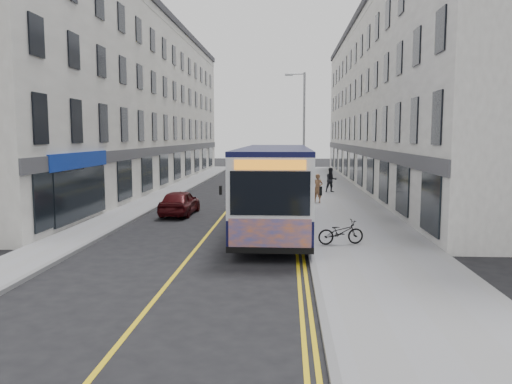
# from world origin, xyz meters

# --- Properties ---
(ground) EXTENTS (140.00, 140.00, 0.00)m
(ground) POSITION_xyz_m (0.00, 0.00, 0.00)
(ground) COLOR black
(ground) RESTS_ON ground
(pavement_east) EXTENTS (4.50, 64.00, 0.12)m
(pavement_east) POSITION_xyz_m (6.25, 12.00, 0.06)
(pavement_east) COLOR gray
(pavement_east) RESTS_ON ground
(pavement_west) EXTENTS (2.00, 64.00, 0.12)m
(pavement_west) POSITION_xyz_m (-5.00, 12.00, 0.06)
(pavement_west) COLOR gray
(pavement_west) RESTS_ON ground
(kerb_east) EXTENTS (0.18, 64.00, 0.13)m
(kerb_east) POSITION_xyz_m (4.00, 12.00, 0.07)
(kerb_east) COLOR slate
(kerb_east) RESTS_ON ground
(kerb_west) EXTENTS (0.18, 64.00, 0.13)m
(kerb_west) POSITION_xyz_m (-4.00, 12.00, 0.07)
(kerb_west) COLOR slate
(kerb_west) RESTS_ON ground
(road_centre_line) EXTENTS (0.12, 64.00, 0.01)m
(road_centre_line) POSITION_xyz_m (0.00, 12.00, 0.00)
(road_centre_line) COLOR yellow
(road_centre_line) RESTS_ON ground
(road_dbl_yellow_inner) EXTENTS (0.10, 64.00, 0.01)m
(road_dbl_yellow_inner) POSITION_xyz_m (3.55, 12.00, 0.00)
(road_dbl_yellow_inner) COLOR yellow
(road_dbl_yellow_inner) RESTS_ON ground
(road_dbl_yellow_outer) EXTENTS (0.10, 64.00, 0.01)m
(road_dbl_yellow_outer) POSITION_xyz_m (3.75, 12.00, 0.00)
(road_dbl_yellow_outer) COLOR yellow
(road_dbl_yellow_outer) RESTS_ON ground
(terrace_east) EXTENTS (6.00, 46.00, 13.00)m
(terrace_east) POSITION_xyz_m (11.50, 21.00, 6.50)
(terrace_east) COLOR white
(terrace_east) RESTS_ON ground
(terrace_west) EXTENTS (6.00, 46.00, 13.00)m
(terrace_west) POSITION_xyz_m (-9.00, 21.00, 6.50)
(terrace_west) COLOR white
(terrace_west) RESTS_ON ground
(streetlamp) EXTENTS (1.32, 0.18, 8.00)m
(streetlamp) POSITION_xyz_m (4.17, 14.00, 4.38)
(streetlamp) COLOR #999DA2
(streetlamp) RESTS_ON ground
(city_bus) EXTENTS (2.80, 12.00, 3.49)m
(city_bus) POSITION_xyz_m (2.68, 2.54, 1.91)
(city_bus) COLOR black
(city_bus) RESTS_ON ground
(bicycle) EXTENTS (1.75, 0.94, 0.87)m
(bicycle) POSITION_xyz_m (5.12, -0.90, 0.56)
(bicycle) COLOR black
(bicycle) RESTS_ON pavement_east
(pedestrian_near) EXTENTS (0.71, 0.58, 1.66)m
(pedestrian_near) POSITION_xyz_m (4.96, 10.39, 0.95)
(pedestrian_near) COLOR #956643
(pedestrian_near) RESTS_ON pavement_east
(pedestrian_far) EXTENTS (0.94, 0.80, 1.68)m
(pedestrian_far) POSITION_xyz_m (6.20, 15.82, 0.96)
(pedestrian_far) COLOR black
(pedestrian_far) RESTS_ON pavement_east
(car_white) EXTENTS (1.92, 4.39, 1.40)m
(car_white) POSITION_xyz_m (2.63, 24.78, 0.70)
(car_white) COLOR white
(car_white) RESTS_ON ground
(car_maroon) EXTENTS (1.63, 3.78, 1.27)m
(car_maroon) POSITION_xyz_m (-2.21, 6.09, 0.63)
(car_maroon) COLOR #440B0E
(car_maroon) RESTS_ON ground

